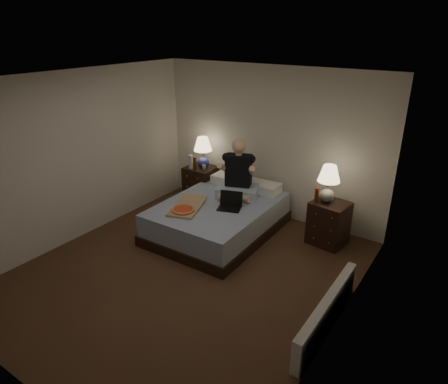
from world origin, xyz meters
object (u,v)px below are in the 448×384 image
Objects in this scene: nightstand_left at (201,185)px; pizza_box at (183,210)px; bed at (218,218)px; water_bottle at (191,162)px; soda_can at (204,168)px; person at (238,168)px; nightstand_right at (329,223)px; beer_bottle_right at (317,195)px; beer_bottle_left at (195,163)px; lamp_left at (203,153)px; lamp_right at (328,184)px; radiator at (327,313)px; laptop at (229,202)px.

nightstand_left is 1.55m from pizza_box.
bed is at bearing -42.78° from nightstand_left.
water_bottle is at bearing 105.22° from pizza_box.
bed is at bearing -41.66° from soda_can.
water_bottle reaches higher than pizza_box.
nightstand_left is 0.43m from soda_can.
water_bottle is 0.27× the size of person.
nightstand_right is 2.89× the size of beer_bottle_right.
beer_bottle_right is at bearing -2.65° from beer_bottle_left.
lamp_left reaches higher than nightstand_right.
nightstand_left is 2.96× the size of beer_bottle_right.
soda_can is (0.25, 0.05, -0.07)m from water_bottle.
water_bottle is at bearing -126.37° from nightstand_left.
bed is at bearing -158.87° from beer_bottle_right.
nightstand_right is 0.71× the size of person.
lamp_right is (-0.07, 0.00, 0.61)m from nightstand_right.
soda_can reaches higher than radiator.
bed is 3.61× the size of lamp_right.
bed is at bearing -156.19° from lamp_right.
water_bottle reaches higher than beer_bottle_right.
radiator is at bearing -67.65° from lamp_right.
pizza_box is (-1.60, -1.10, -0.23)m from beer_bottle_right.
beer_bottle_left is at bearing 130.05° from laptop.
bed is 2.18× the size of person.
lamp_right is 0.60× the size of person.
beer_bottle_right is at bearing -4.54° from soda_can.
water_bottle is 0.10m from beer_bottle_left.
laptop is at bearing -143.08° from nightstand_right.
nightstand_right is 1.19× the size of lamp_left.
person is 0.58× the size of radiator.
nightstand_left is at bearing 140.27° from person.
pizza_box reaches higher than bed.
nightstand_right is at bearing -1.22° from soda_can.
bed is 2.66× the size of pizza_box.
person is 1.12m from pizza_box.
beer_bottle_left is (-0.15, -0.06, 0.06)m from soda_can.
pizza_box is at bearing -64.87° from nightstand_left.
water_bottle reaches higher than nightstand_left.
beer_bottle_left is at bearing -106.59° from lamp_left.
bed is 1.35m from water_bottle.
water_bottle is at bearing -172.39° from nightstand_right.
water_bottle is at bearing 147.34° from bed.
beer_bottle_left is 0.25× the size of person.
soda_can reaches higher than bed.
water_bottle is 0.16× the size of radiator.
nightstand_left is 2.37m from beer_bottle_right.
lamp_left is at bearing 138.52° from person.
lamp_left is at bearing 148.01° from radiator.
soda_can is 0.43× the size of beer_bottle_right.
lamp_right is 2.43× the size of beer_bottle_right.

